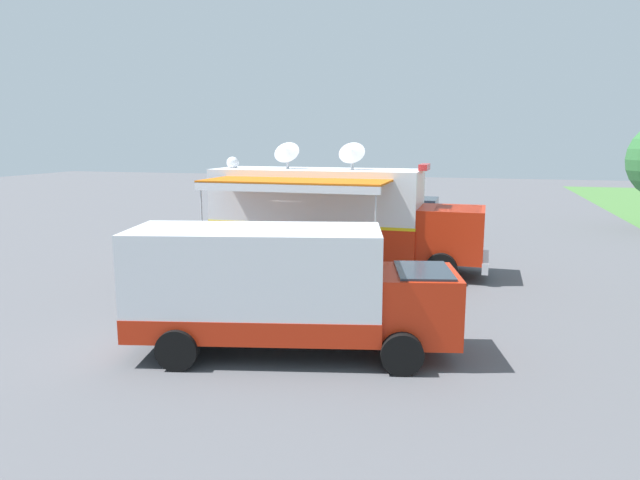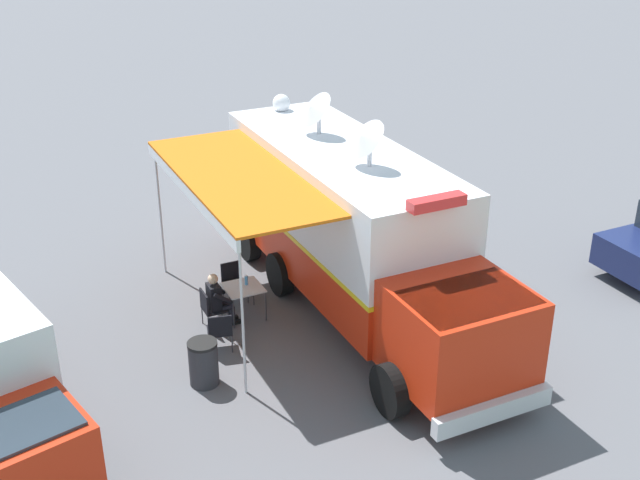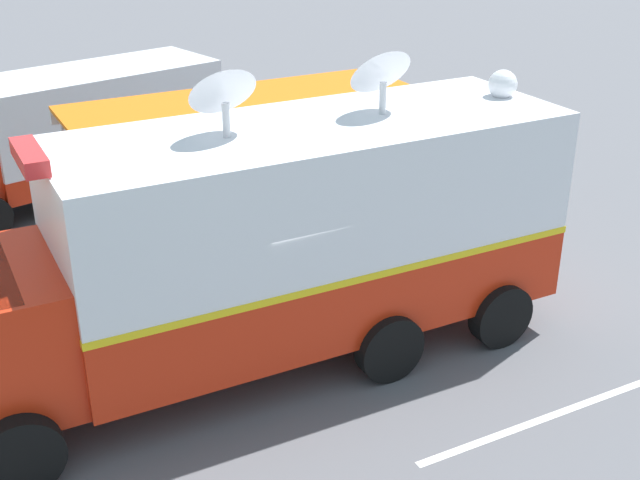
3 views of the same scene
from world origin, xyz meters
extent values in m
plane|color=#5B5B60|center=(0.00, 0.00, 0.00)|extent=(100.00, 100.00, 0.00)
cube|color=silver|center=(-3.08, -2.19, 0.00)|extent=(0.22, 4.80, 0.01)
cube|color=red|center=(0.00, 0.00, 1.15)|extent=(2.65, 7.25, 1.10)
cube|color=white|center=(0.00, 0.00, 2.55)|extent=(2.65, 7.25, 1.70)
cube|color=yellow|center=(0.00, 0.00, 1.70)|extent=(2.67, 7.27, 0.10)
cube|color=red|center=(0.10, 4.65, 1.45)|extent=(2.34, 2.15, 1.70)
cube|color=#28333D|center=(0.10, 4.85, 1.95)|extent=(2.18, 1.52, 0.70)
cube|color=silver|center=(0.12, 5.78, 0.55)|extent=(2.38, 0.25, 0.36)
cylinder|color=black|center=(-1.15, 4.48, 0.50)|extent=(0.32, 1.01, 1.00)
cylinder|color=black|center=(1.34, 4.42, 0.50)|extent=(0.32, 1.01, 1.00)
cylinder|color=black|center=(-1.26, -0.51, 0.50)|extent=(0.32, 1.01, 1.00)
cylinder|color=black|center=(1.24, -0.57, 0.50)|extent=(0.32, 1.01, 1.00)
cylinder|color=black|center=(-1.30, -2.49, 0.50)|extent=(0.32, 1.01, 1.00)
cylinder|color=black|center=(1.20, -2.55, 0.50)|extent=(0.32, 1.01, 1.00)
cube|color=white|center=(0.00, 0.00, 3.45)|extent=(2.65, 7.25, 0.10)
cube|color=red|center=(0.08, 3.70, 3.62)|extent=(1.11, 0.30, 0.20)
cylinder|color=silver|center=(-0.02, -1.08, 3.73)|extent=(0.10, 0.10, 0.45)
cone|color=silver|center=(0.13, -1.08, 4.13)|extent=(0.74, 0.92, 0.81)
cylinder|color=silver|center=(0.03, 1.26, 3.73)|extent=(0.10, 0.10, 0.45)
cone|color=silver|center=(0.18, 1.26, 4.13)|extent=(0.74, 0.92, 0.81)
sphere|color=white|center=(-0.07, -3.20, 3.68)|extent=(0.44, 0.44, 0.44)
cube|color=orange|center=(2.35, -0.05, 3.25)|extent=(2.32, 5.81, 0.06)
cube|color=white|center=(3.41, -0.07, 3.11)|extent=(0.20, 5.76, 0.24)
cylinder|color=silver|center=(3.41, 2.66, 1.63)|extent=(0.05, 0.05, 3.25)
cylinder|color=silver|center=(3.29, -2.80, 1.63)|extent=(0.05, 0.05, 3.25)
cube|color=silver|center=(2.38, 0.05, 0.71)|extent=(0.82, 0.82, 0.03)
cylinder|color=#333338|center=(2.02, 0.42, 0.35)|extent=(0.03, 0.03, 0.70)
cylinder|color=#333338|center=(2.76, 0.41, 0.35)|extent=(0.03, 0.03, 0.70)
cylinder|color=#333338|center=(2.01, -0.32, 0.35)|extent=(0.03, 0.03, 0.70)
cylinder|color=#333338|center=(2.75, -0.33, 0.35)|extent=(0.03, 0.03, 0.70)
cylinder|color=#4C99D8|center=(2.27, -0.03, 0.83)|extent=(0.07, 0.07, 0.20)
cylinder|color=white|center=(2.27, -0.03, 0.94)|extent=(0.04, 0.04, 0.02)
cube|color=black|center=(3.08, 0.14, 0.42)|extent=(0.49, 0.49, 0.04)
cube|color=black|center=(3.30, 0.14, 0.65)|extent=(0.05, 0.48, 0.44)
cylinder|color=#333338|center=(2.86, -0.07, 0.21)|extent=(0.02, 0.02, 0.42)
cylinder|color=#333338|center=(2.87, 0.37, 0.21)|extent=(0.02, 0.02, 0.42)
cylinder|color=#333338|center=(3.30, -0.08, 0.21)|extent=(0.02, 0.02, 0.42)
cylinder|color=#333338|center=(3.31, 0.36, 0.21)|extent=(0.02, 0.02, 0.42)
cube|color=black|center=(2.29, -0.70, 0.42)|extent=(0.49, 0.49, 0.04)
cube|color=black|center=(2.29, -0.92, 0.65)|extent=(0.48, 0.05, 0.44)
cylinder|color=#333338|center=(2.07, -0.48, 0.21)|extent=(0.02, 0.02, 0.42)
cylinder|color=#333338|center=(2.51, -0.49, 0.21)|extent=(0.02, 0.02, 0.42)
cylinder|color=#333338|center=(2.07, -0.92, 0.21)|extent=(0.02, 0.02, 0.42)
cylinder|color=#333338|center=(2.51, -0.93, 0.21)|extent=(0.02, 0.02, 0.42)
cube|color=black|center=(3.30, 1.01, 0.42)|extent=(0.58, 0.58, 0.04)
cube|color=black|center=(3.35, 1.22, 0.65)|extent=(0.48, 0.15, 0.44)
cylinder|color=#333338|center=(3.46, 0.74, 0.21)|extent=(0.02, 0.02, 0.42)
cylinder|color=#333338|center=(3.03, 0.85, 0.21)|extent=(0.02, 0.02, 0.42)
cylinder|color=#333338|center=(3.57, 1.17, 0.21)|extent=(0.02, 0.02, 0.42)
cylinder|color=#333338|center=(3.14, 1.28, 0.21)|extent=(0.02, 0.02, 0.42)
cube|color=black|center=(3.08, 0.14, 0.72)|extent=(0.25, 0.37, 0.56)
sphere|color=beige|center=(3.08, 0.14, 1.14)|extent=(0.22, 0.22, 0.22)
cylinder|color=black|center=(2.96, -0.08, 0.76)|extent=(0.43, 0.10, 0.34)
cylinder|color=black|center=(2.97, 0.38, 0.76)|extent=(0.43, 0.10, 0.34)
cylinder|color=black|center=(2.90, 0.05, 0.44)|extent=(0.38, 0.14, 0.13)
cylinder|color=black|center=(2.72, 0.05, 0.21)|extent=(0.11, 0.11, 0.42)
cube|color=black|center=(2.66, 0.05, 0.04)|extent=(0.24, 0.11, 0.07)
cylinder|color=black|center=(2.91, 0.25, 0.44)|extent=(0.38, 0.14, 0.13)
cylinder|color=black|center=(2.73, 0.25, 0.21)|extent=(0.11, 0.11, 0.42)
cube|color=black|center=(2.67, 0.25, 0.04)|extent=(0.24, 0.11, 0.07)
cylinder|color=#2D2D33|center=(4.00, 2.03, 0.42)|extent=(0.56, 0.56, 0.85)
cylinder|color=black|center=(4.00, 2.03, 0.88)|extent=(0.57, 0.57, 0.06)
cube|color=red|center=(7.53, 4.27, 1.12)|extent=(2.19, 1.96, 1.40)
cube|color=#28333D|center=(7.51, 4.37, 1.57)|extent=(1.87, 1.43, 0.60)
cylinder|color=black|center=(6.59, 3.66, 0.42)|extent=(0.43, 0.88, 0.84)
cylinder|color=black|center=(-6.57, 1.94, 0.32)|extent=(0.64, 0.23, 0.64)
camera|label=1|loc=(19.13, 5.29, 4.53)|focal=31.84mm
camera|label=2|loc=(7.79, 14.36, 9.00)|focal=45.04mm
camera|label=3|loc=(-9.41, 5.07, 6.68)|focal=45.89mm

